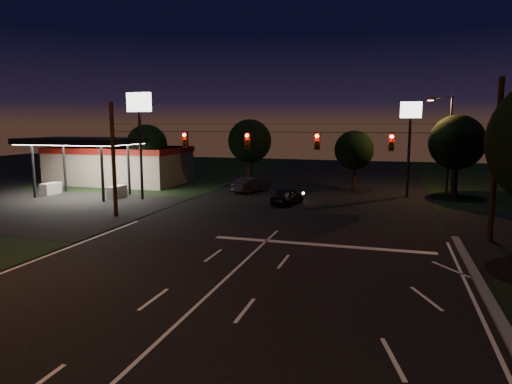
% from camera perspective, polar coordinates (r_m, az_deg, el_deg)
% --- Properties ---
extents(ground, '(140.00, 140.00, 0.00)m').
position_cam_1_polar(ground, '(15.56, -10.35, -16.37)').
color(ground, black).
rests_on(ground, ground).
extents(cross_street_left, '(20.00, 16.00, 0.02)m').
position_cam_1_polar(cross_street_left, '(39.50, -25.99, -1.82)').
color(cross_street_left, black).
rests_on(cross_street_left, ground).
extents(stop_bar, '(12.00, 0.50, 0.01)m').
position_cam_1_polar(stop_bar, '(25.15, 7.98, -6.54)').
color(stop_bar, silver).
rests_on(stop_bar, ground).
extents(utility_pole_right, '(0.30, 0.30, 9.00)m').
position_cam_1_polar(utility_pole_right, '(28.82, 27.15, -5.48)').
color(utility_pole_right, black).
rests_on(utility_pole_right, ground).
extents(utility_pole_left, '(0.28, 0.28, 8.00)m').
position_cam_1_polar(utility_pole_left, '(33.82, -17.08, -2.94)').
color(utility_pole_left, black).
rests_on(utility_pole_left, ground).
extents(signal_span, '(24.00, 0.40, 1.56)m').
position_cam_1_polar(signal_span, '(28.28, 3.22, 6.48)').
color(signal_span, black).
rests_on(signal_span, ground).
extents(gas_station, '(14.20, 16.10, 5.25)m').
position_cam_1_polar(gas_station, '(51.62, -16.92, 3.59)').
color(gas_station, gray).
rests_on(gas_station, ground).
extents(pole_sign_left_near, '(2.20, 0.30, 9.10)m').
position_cam_1_polar(pole_sign_left_near, '(40.17, -14.36, 8.95)').
color(pole_sign_left_near, black).
rests_on(pole_sign_left_near, ground).
extents(pole_sign_right, '(1.80, 0.30, 8.40)m').
position_cam_1_polar(pole_sign_right, '(42.56, 18.71, 7.73)').
color(pole_sign_right, black).
rests_on(pole_sign_right, ground).
extents(street_light_right_far, '(2.20, 0.35, 9.00)m').
position_cam_1_polar(street_light_right_far, '(44.80, 22.72, 6.26)').
color(street_light_right_far, black).
rests_on(street_light_right_far, ground).
extents(tree_far_a, '(4.20, 4.20, 6.42)m').
position_cam_1_polar(tree_far_a, '(49.24, -13.39, 5.69)').
color(tree_far_a, black).
rests_on(tree_far_a, ground).
extents(tree_far_b, '(4.60, 4.60, 6.98)m').
position_cam_1_polar(tree_far_b, '(48.90, -0.73, 6.32)').
color(tree_far_b, black).
rests_on(tree_far_b, ground).
extents(tree_far_c, '(3.80, 3.80, 5.86)m').
position_cam_1_polar(tree_far_c, '(45.85, 12.18, 5.09)').
color(tree_far_c, black).
rests_on(tree_far_c, ground).
extents(tree_far_d, '(4.80, 4.80, 7.30)m').
position_cam_1_polar(tree_far_d, '(44.04, 23.82, 5.63)').
color(tree_far_d, black).
rests_on(tree_far_d, ground).
extents(car_oncoming_a, '(2.34, 4.19, 1.35)m').
position_cam_1_polar(car_oncoming_a, '(37.11, 3.93, -0.53)').
color(car_oncoming_a, black).
rests_on(car_oncoming_a, ground).
extents(car_oncoming_b, '(2.83, 4.62, 1.44)m').
position_cam_1_polar(car_oncoming_b, '(43.55, -0.71, 0.90)').
color(car_oncoming_b, black).
rests_on(car_oncoming_b, ground).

